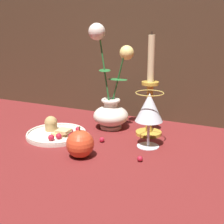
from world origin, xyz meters
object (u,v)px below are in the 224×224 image
object	(u,v)px
vase	(110,101)
candlestick	(150,100)
apple_beside_vase	(80,144)
plate_with_pastries	(56,132)
wine_glass	(149,109)

from	to	relation	value
vase	candlestick	bearing A→B (deg)	-2.25
candlestick	apple_beside_vase	distance (m)	0.29
candlestick	vase	bearing A→B (deg)	177.75
vase	plate_with_pastries	xyz separation A→B (m)	(-0.13, -0.15, -0.09)
plate_with_pastries	apple_beside_vase	world-z (taller)	apple_beside_vase
wine_glass	candlestick	world-z (taller)	candlestick
vase	apple_beside_vase	world-z (taller)	vase
plate_with_pastries	candlestick	bearing A→B (deg)	28.05
plate_with_pastries	apple_beside_vase	size ratio (longest dim) A/B	2.19
plate_with_pastries	wine_glass	bearing A→B (deg)	8.14
vase	plate_with_pastries	distance (m)	0.22
plate_with_pastries	candlestick	distance (m)	0.33
vase	plate_with_pastries	size ratio (longest dim) A/B	1.83
wine_glass	plate_with_pastries	bearing A→B (deg)	-171.86
wine_glass	apple_beside_vase	bearing A→B (deg)	-133.29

